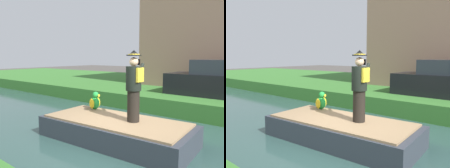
% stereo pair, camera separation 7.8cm
% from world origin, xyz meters
% --- Properties ---
extents(ground_plane, '(80.00, 80.00, 0.00)m').
position_xyz_m(ground_plane, '(0.00, 0.00, 0.00)').
color(ground_plane, '#4C4742').
extents(canal_water, '(6.35, 48.00, 0.10)m').
position_xyz_m(canal_water, '(0.00, 0.00, 0.05)').
color(canal_water, '#2D4C47').
rests_on(canal_water, ground).
extents(grass_bank_far, '(10.87, 48.00, 0.76)m').
position_xyz_m(grass_bank_far, '(8.61, 0.00, 0.38)').
color(grass_bank_far, '#38752D').
rests_on(grass_bank_far, ground).
extents(boat, '(2.06, 4.30, 0.61)m').
position_xyz_m(boat, '(0.00, 0.36, 0.40)').
color(boat, '#333842').
rests_on(boat, canal_water).
extents(person_pirate, '(0.61, 0.42, 1.85)m').
position_xyz_m(person_pirate, '(0.13, -0.16, 1.64)').
color(person_pirate, black).
rests_on(person_pirate, boat).
extents(parrot_plush, '(0.36, 0.34, 0.57)m').
position_xyz_m(parrot_plush, '(0.53, 1.60, 0.95)').
color(parrot_plush, green).
rests_on(parrot_plush, boat).
extents(parked_car_dark, '(1.75, 4.02, 1.50)m').
position_xyz_m(parked_car_dark, '(5.30, -0.85, 1.39)').
color(parked_car_dark, black).
rests_on(parked_car_dark, grass_bank_far).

